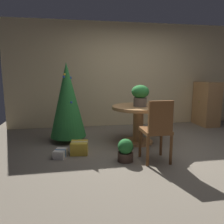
{
  "coord_description": "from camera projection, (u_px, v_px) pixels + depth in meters",
  "views": [
    {
      "loc": [
        -1.38,
        -3.39,
        1.35
      ],
      "look_at": [
        -0.72,
        0.3,
        0.69
      ],
      "focal_mm": 35.16,
      "sensor_mm": 36.0,
      "label": 1
    }
  ],
  "objects": [
    {
      "name": "potted_plant",
      "position": [
        126.0,
        150.0,
        3.4
      ],
      "size": [
        0.24,
        0.24,
        0.36
      ],
      "color": "#4C382D",
      "rests_on": "ground_plane"
    },
    {
      "name": "back_wall_panel",
      "position": [
        127.0,
        75.0,
        5.67
      ],
      "size": [
        6.0,
        0.1,
        2.6
      ],
      "primitive_type": "cube",
      "color": "beige",
      "rests_on": "ground_plane"
    },
    {
      "name": "flower_vase",
      "position": [
        140.0,
        94.0,
        4.11
      ],
      "size": [
        0.33,
        0.33,
        0.4
      ],
      "color": "#665B51",
      "rests_on": "round_dining_table"
    },
    {
      "name": "gift_box_cream",
      "position": [
        60.0,
        153.0,
        3.57
      ],
      "size": [
        0.23,
        0.28,
        0.13
      ],
      "color": "silver",
      "rests_on": "ground_plane"
    },
    {
      "name": "wooden_cabinet",
      "position": [
        206.0,
        104.0,
        5.73
      ],
      "size": [
        0.43,
        0.7,
        1.13
      ],
      "color": "#B27F4C",
      "rests_on": "ground_plane"
    },
    {
      "name": "holiday_tree",
      "position": [
        67.0,
        100.0,
        4.31
      ],
      "size": [
        0.71,
        0.71,
        1.57
      ],
      "color": "brown",
      "rests_on": "ground_plane"
    },
    {
      "name": "round_dining_table",
      "position": [
        138.0,
        117.0,
        4.25
      ],
      "size": [
        1.02,
        1.02,
        0.73
      ],
      "color": "#B27F4C",
      "rests_on": "ground_plane"
    },
    {
      "name": "wooden_chair_near",
      "position": [
        157.0,
        128.0,
        3.29
      ],
      "size": [
        0.41,
        0.42,
        0.97
      ],
      "color": "brown",
      "rests_on": "ground_plane"
    },
    {
      "name": "gift_box_gold",
      "position": [
        79.0,
        148.0,
        3.72
      ],
      "size": [
        0.31,
        0.29,
        0.21
      ],
      "color": "gold",
      "rests_on": "ground_plane"
    },
    {
      "name": "ground_plane",
      "position": [
        156.0,
        153.0,
        3.76
      ],
      "size": [
        6.6,
        6.6,
        0.0
      ],
      "primitive_type": "plane",
      "color": "#756B5B"
    }
  ]
}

